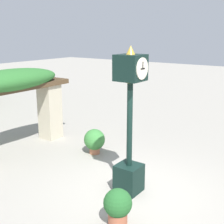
# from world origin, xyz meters

# --- Properties ---
(ground_plane) EXTENTS (60.00, 60.00, 0.00)m
(ground_plane) POSITION_xyz_m (0.00, 0.00, 0.00)
(ground_plane) COLOR gray
(pedestal_clock) EXTENTS (0.58, 0.63, 3.49)m
(pedestal_clock) POSITION_xyz_m (-0.07, 0.14, 1.66)
(pedestal_clock) COLOR black
(pedestal_clock) RESTS_ON ground
(pergola) EXTENTS (4.49, 1.23, 2.66)m
(pergola) POSITION_xyz_m (0.00, 4.61, 1.90)
(pergola) COLOR #BCB299
(pergola) RESTS_ON ground
(potted_plant_near_left) EXTENTS (0.58, 0.58, 0.78)m
(potted_plant_near_left) POSITION_xyz_m (-1.38, -0.43, 0.43)
(potted_plant_near_left) COLOR #9E563D
(potted_plant_near_left) RESTS_ON ground
(potted_plant_near_right) EXTENTS (0.67, 0.67, 0.80)m
(potted_plant_near_right) POSITION_xyz_m (1.35, 2.34, 0.44)
(potted_plant_near_right) COLOR #B26B4C
(potted_plant_near_right) RESTS_ON ground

